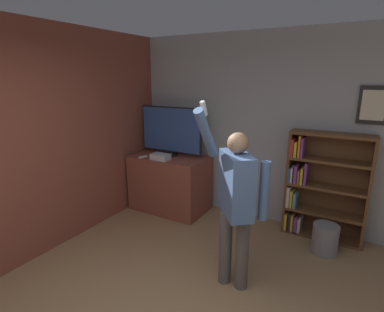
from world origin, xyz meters
name	(u,v)px	position (x,y,z in m)	size (l,w,h in m)	color
wall_back	(274,130)	(0.00, 3.01, 1.35)	(6.20, 0.09, 2.70)	#9EA3A8
wall_side_brick	(83,134)	(-2.13, 1.49, 1.35)	(0.06, 4.58, 2.70)	brown
tv_ledge	(170,183)	(-1.48, 2.57, 0.44)	(1.16, 0.72, 0.88)	brown
television	(171,131)	(-1.48, 2.62, 1.27)	(1.06, 0.22, 0.76)	black
game_console	(160,157)	(-1.48, 2.33, 0.92)	(0.27, 0.18, 0.09)	silver
remote_loose	(143,157)	(-1.79, 2.30, 0.89)	(0.08, 0.14, 0.02)	white
bookshelf	(318,187)	(0.68, 2.83, 0.69)	(0.99, 0.28, 1.41)	brown
person	(235,197)	(0.11, 1.34, 0.97)	(0.63, 0.56, 1.88)	#56514C
waste_bin	(325,239)	(0.86, 2.43, 0.18)	(0.30, 0.30, 0.37)	gray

